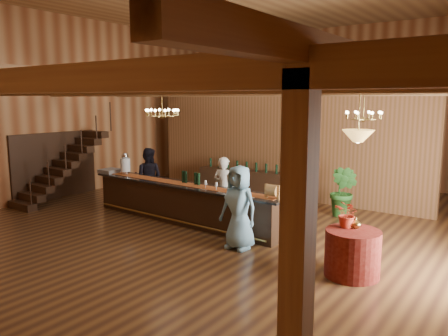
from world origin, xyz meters
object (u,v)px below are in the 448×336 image
Objects in this scene: bartender at (224,189)px; pendant_lamp at (358,136)px; staff_second at (148,177)px; chandelier_left at (162,112)px; guest at (239,207)px; raffle_drum at (272,191)px; beverage_dispenser at (125,164)px; round_table at (352,253)px; tasting_bar at (182,203)px; floor_plant at (343,191)px; backbar_shelf at (242,183)px; chandelier_right at (363,115)px.

pendant_lamp is at bearing 153.91° from bartender.
bartender is 2.57m from staff_second.
chandelier_left is 0.47× the size of guest.
chandelier_left reaches higher than staff_second.
raffle_drum is 0.81m from guest.
beverage_dispenser is 6.80m from round_table.
chandelier_left reaches higher than raffle_drum.
chandelier_left is 3.43m from guest.
tasting_bar is 1.99m from staff_second.
raffle_drum is 2.96m from floor_plant.
beverage_dispenser is 3.75m from backbar_shelf.
round_table is at bearing 180.00° from pendant_lamp.
tasting_bar is 4.09m from floor_plant.
round_table is at bearing -67.24° from floor_plant.
pendant_lamp is at bearing -8.11° from beverage_dispenser.
bartender is at bearing 11.54° from beverage_dispenser.
floor_plant reaches higher than backbar_shelf.
floor_plant reaches higher than raffle_drum.
floor_plant is at bearing 44.32° from tasting_bar.
guest is at bearing -17.68° from tasting_bar.
pendant_lamp reaches higher than staff_second.
staff_second is (-1.36, -2.70, 0.43)m from backbar_shelf.
chandelier_left reaches higher than floor_plant.
bartender is 2.09m from guest.
backbar_shelf is at bearing 140.01° from pendant_lamp.
chandelier_left is at bearing 170.83° from pendant_lamp.
chandelier_left is at bearing 23.76° from bartender.
guest reaches higher than bartender.
round_table is (6.68, -0.95, -0.84)m from beverage_dispenser.
round_table is at bearing -9.17° from chandelier_left.
bartender is (1.21, -2.66, 0.40)m from backbar_shelf.
chandelier_right is 3.70m from bartender.
chandelier_left is at bearing -157.50° from chandelier_right.
pendant_lamp is at bearing -73.47° from chandelier_right.
chandelier_left reaches higher than tasting_bar.
beverage_dispenser reaches higher than raffle_drum.
staff_second reaches higher than tasting_bar.
chandelier_right is 0.48× the size of staff_second.
raffle_drum is at bearing 160.71° from pendant_lamp.
raffle_drum is 0.42× the size of chandelier_right.
raffle_drum is at bearing 160.71° from round_table.
round_table is at bearing 141.08° from staff_second.
guest reaches higher than raffle_drum.
backbar_shelf is 3.16× the size of pendant_lamp.
beverage_dispenser is at bearing 171.89° from pendant_lamp.
pendant_lamp is 0.54× the size of staff_second.
raffle_drum reaches higher than round_table.
raffle_drum is 0.42× the size of chandelier_left.
pendant_lamp is at bearing -67.24° from floor_plant.
backbar_shelf is (-3.06, 3.52, -0.73)m from raffle_drum.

